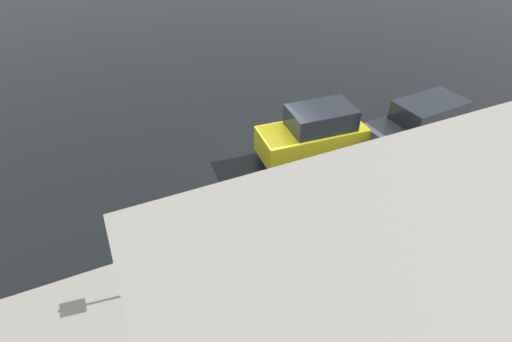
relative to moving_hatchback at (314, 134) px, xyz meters
The scene contains 8 objects.
ground_plane 1.93m from the moving_hatchback, 14.23° to the right, with size 60.00×60.00×0.00m, color black.
kerb_strip 4.24m from the moving_hatchback, 67.36° to the left, with size 24.00×3.20×0.04m, color gray.
moving_hatchback is the anchor object (origin of this frame).
parked_sedan 4.20m from the moving_hatchback, 164.29° to the left, with size 4.40×2.02×1.98m.
fire_hydrant 5.40m from the moving_hatchback, 27.07° to the left, with size 0.42×0.31×0.80m.
pedestrian 6.04m from the moving_hatchback, 25.47° to the left, with size 0.31×0.56×1.22m.
metal_railing 5.39m from the moving_hatchback, 79.95° to the left, with size 9.93×0.04×1.05m.
sign_post 7.11m from the moving_hatchback, 30.65° to the left, with size 0.07×0.44×2.40m.
Camera 1 is at (5.51, 10.87, 8.91)m, focal length 28.00 mm.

